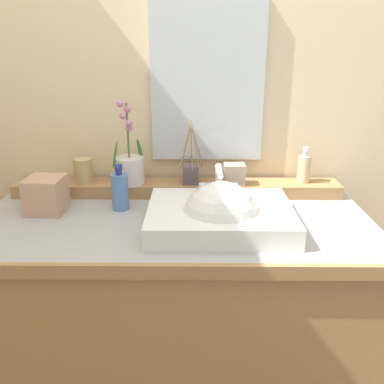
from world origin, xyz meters
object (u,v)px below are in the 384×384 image
potted_plant (130,166)px  lotion_bottle (120,191)px  sink_basin (220,218)px  tissue_box (46,195)px  tumbler_cup (83,171)px  trinket_box (234,174)px  reed_diffuser (191,173)px  soap_dispenser (304,168)px

potted_plant → lotion_bottle: (-0.02, -0.15, -0.05)m
potted_plant → lotion_bottle: size_ratio=1.92×
sink_basin → tissue_box: (-0.63, 0.14, 0.03)m
tumbler_cup → trinket_box: tumbler_cup is taller
tumbler_cup → reed_diffuser: 0.43m
reed_diffuser → tissue_box: bearing=-161.8°
soap_dispenser → tumbler_cup: soap_dispenser is taller
trinket_box → lotion_bottle: (-0.43, -0.14, -0.02)m
soap_dispenser → trinket_box: bearing=-173.9°
tumbler_cup → reed_diffuser: reed_diffuser is taller
soap_dispenser → lotion_bottle: soap_dispenser is taller
potted_plant → tissue_box: 0.33m
reed_diffuser → trinket_box: 0.17m
potted_plant → tissue_box: potted_plant is taller
reed_diffuser → lotion_bottle: 0.30m
tissue_box → soap_dispenser: bearing=11.2°
sink_basin → reed_diffuser: size_ratio=1.89×
reed_diffuser → lotion_bottle: (-0.26, -0.15, -0.02)m
sink_basin → trinket_box: (0.07, 0.30, 0.06)m
potted_plant → trinket_box: (0.42, -0.01, -0.03)m
reed_diffuser → trinket_box: reed_diffuser is taller
trinket_box → reed_diffuser: bearing=176.2°
tissue_box → trinket_box: bearing=13.2°
trinket_box → tissue_box: size_ratio=0.64×
sink_basin → tumbler_cup: 0.62m
sink_basin → tumbler_cup: (-0.53, 0.31, 0.07)m
soap_dispenser → tumbler_cup: size_ratio=1.46×
soap_dispenser → lotion_bottle: (-0.72, -0.17, -0.04)m
lotion_bottle → soap_dispenser: bearing=13.3°
soap_dispenser → reed_diffuser: bearing=-177.4°
soap_dispenser → reed_diffuser: reed_diffuser is taller
potted_plant → soap_dispenser: (0.70, 0.02, -0.01)m
potted_plant → soap_dispenser: potted_plant is taller
tissue_box → lotion_bottle: bearing=5.1°
tissue_box → sink_basin: bearing=-12.2°
trinket_box → tissue_box: trinket_box is taller
soap_dispenser → trinket_box: size_ratio=1.76×
tumbler_cup → lotion_bottle: lotion_bottle is taller
trinket_box → tissue_box: (-0.70, -0.16, -0.03)m
potted_plant → tumbler_cup: size_ratio=3.34×
sink_basin → lotion_bottle: (-0.36, 0.16, 0.04)m
lotion_bottle → tissue_box: bearing=-174.9°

